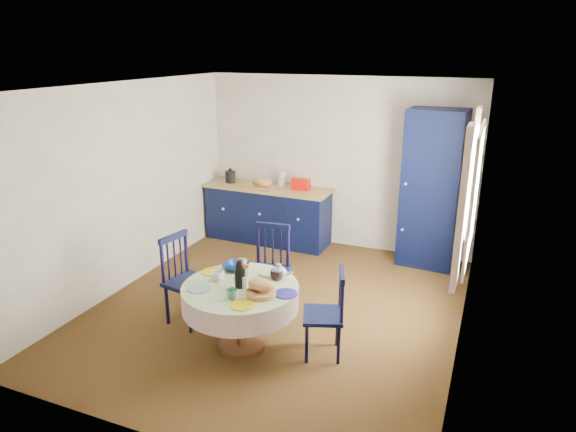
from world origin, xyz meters
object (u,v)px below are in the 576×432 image
object	(u,v)px
kitchen_counter	(268,213)
cobalt_bowl	(236,267)
chair_left	(186,279)
chair_far	(269,268)
mug_b	(232,294)
dining_table	(242,297)
mug_d	(242,264)
pantry_cabinet	(432,189)
mug_a	(218,276)
mug_c	(277,275)
chair_right	(327,313)

from	to	relation	value
kitchen_counter	cobalt_bowl	world-z (taller)	kitchen_counter
chair_left	chair_far	world-z (taller)	chair_far
mug_b	cobalt_bowl	bearing A→B (deg)	114.84
dining_table	chair_far	world-z (taller)	chair_far
chair_far	cobalt_bowl	distance (m)	0.57
chair_left	mug_d	distance (m)	0.69
pantry_cabinet	mug_a	world-z (taller)	pantry_cabinet
chair_far	mug_c	bearing A→B (deg)	-64.99
chair_far	mug_b	world-z (taller)	chair_far
pantry_cabinet	mug_d	xyz separation A→B (m)	(-1.56, -2.52, -0.33)
dining_table	cobalt_bowl	bearing A→B (deg)	125.07
kitchen_counter	mug_b	world-z (taller)	kitchen_counter
chair_right	mug_b	size ratio (longest dim) A/B	8.66
chair_far	mug_d	bearing A→B (deg)	-106.35
chair_left	mug_b	size ratio (longest dim) A/B	9.56
pantry_cabinet	mug_a	xyz separation A→B (m)	(-1.65, -2.86, -0.33)
dining_table	mug_b	world-z (taller)	dining_table
dining_table	cobalt_bowl	distance (m)	0.43
kitchen_counter	chair_right	bearing A→B (deg)	-54.02
pantry_cabinet	mug_b	size ratio (longest dim) A/B	20.80
chair_right	pantry_cabinet	bearing A→B (deg)	148.39
kitchen_counter	cobalt_bowl	distance (m)	2.64
mug_c	dining_table	bearing A→B (deg)	-135.54
chair_right	mug_b	xyz separation A→B (m)	(-0.76, -0.48, 0.28)
dining_table	chair_right	world-z (taller)	dining_table
chair_right	mug_c	xyz separation A→B (m)	(-0.54, 0.04, 0.29)
cobalt_bowl	kitchen_counter	bearing A→B (deg)	107.32
mug_d	mug_a	bearing A→B (deg)	-104.86
dining_table	chair_left	size ratio (longest dim) A/B	1.18
mug_d	cobalt_bowl	xyz separation A→B (m)	(-0.05, -0.03, -0.02)
dining_table	chair_far	xyz separation A→B (m)	(-0.09, 0.84, -0.06)
chair_right	mug_d	distance (m)	1.03
chair_right	mug_d	bearing A→B (deg)	-117.72
kitchen_counter	cobalt_bowl	bearing A→B (deg)	-71.40
chair_left	cobalt_bowl	bearing A→B (deg)	-72.67
dining_table	mug_d	xyz separation A→B (m)	(-0.18, 0.36, 0.17)
kitchen_counter	mug_d	world-z (taller)	kitchen_counter
kitchen_counter	chair_right	xyz separation A→B (m)	(1.82, -2.62, -0.00)
mug_c	cobalt_bowl	size ratio (longest dim) A/B	0.52
chair_far	mug_d	world-z (taller)	chair_far
kitchen_counter	chair_left	bearing A→B (deg)	-84.36
chair_right	mug_b	world-z (taller)	chair_right
mug_c	chair_far	bearing A→B (deg)	121.15
pantry_cabinet	chair_left	bearing A→B (deg)	-125.83
dining_table	pantry_cabinet	bearing A→B (deg)	64.25
pantry_cabinet	chair_right	distance (m)	2.80
chair_far	mug_a	xyz separation A→B (m)	(-0.18, -0.82, 0.23)
mug_d	mug_b	bearing A→B (deg)	-70.54
mug_c	mug_d	size ratio (longest dim) A/B	1.22
chair_left	dining_table	bearing A→B (deg)	-96.80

